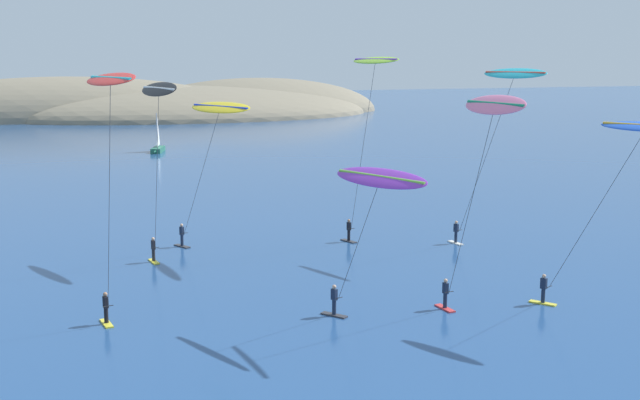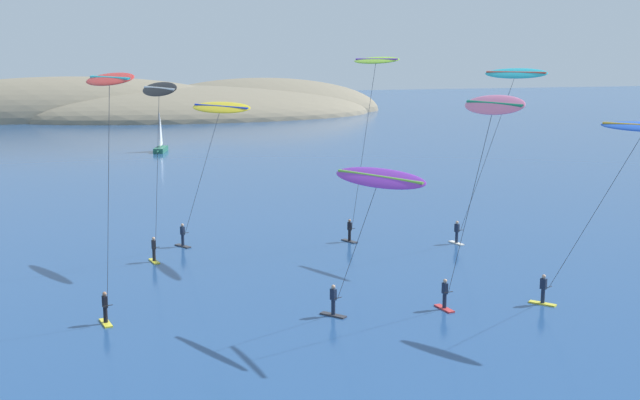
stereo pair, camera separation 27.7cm
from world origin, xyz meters
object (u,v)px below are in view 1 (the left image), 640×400
sailboat_far (158,148)px  kitesurfer_red (110,99)px  kitesurfer_yellow (217,116)px  kitesurfer_cyan (509,90)px  kitesurfer_lime (373,76)px  kitesurfer_pink (490,125)px  kitesurfer_blue (634,146)px  kitesurfer_purple (377,188)px  kitesurfer_black (158,103)px

sailboat_far → kitesurfer_red: kitesurfer_red is taller
kitesurfer_red → kitesurfer_yellow: (8.30, 13.29, -1.92)m
kitesurfer_cyan → sailboat_far: bearing=100.0°
sailboat_far → kitesurfer_lime: (4.20, -66.24, 11.69)m
kitesurfer_lime → kitesurfer_pink: bearing=-94.9°
kitesurfer_cyan → kitesurfer_blue: size_ratio=1.23×
kitesurfer_lime → kitesurfer_yellow: kitesurfer_lime is taller
sailboat_far → kitesurfer_purple: bearing=-91.8°
kitesurfer_lime → kitesurfer_pink: kitesurfer_lime is taller
kitesurfer_purple → kitesurfer_pink: size_ratio=0.70×
kitesurfer_purple → kitesurfer_cyan: 19.30m
kitesurfer_lime → kitesurfer_yellow: bearing=171.4°
kitesurfer_black → kitesurfer_lime: 14.75m
sailboat_far → kitesurfer_cyan: 72.23m
kitesurfer_purple → kitesurfer_yellow: kitesurfer_yellow is taller
kitesurfer_cyan → kitesurfer_black: bearing=169.2°
kitesurfer_yellow → kitesurfer_blue: 26.25m
kitesurfer_black → kitesurfer_pink: bearing=-52.8°
kitesurfer_black → kitesurfer_lime: size_ratio=0.88×
kitesurfer_purple → kitesurfer_blue: kitesurfer_blue is taller
kitesurfer_lime → kitesurfer_cyan: 9.23m
kitesurfer_pink → kitesurfer_lime: bearing=85.1°
kitesurfer_purple → kitesurfer_lime: size_ratio=0.60×
sailboat_far → kitesurfer_black: bearing=-99.0°
kitesurfer_purple → kitesurfer_lime: 17.67m
kitesurfer_blue → sailboat_far: bearing=96.7°
sailboat_far → kitesurfer_yellow: bearing=-95.6°
kitesurfer_pink → kitesurfer_blue: 7.55m
sailboat_far → kitesurfer_pink: (2.73, -83.29, 9.65)m
kitesurfer_purple → kitesurfer_cyan: (15.01, 11.42, 4.13)m
kitesurfer_black → kitesurfer_red: 12.73m
kitesurfer_black → kitesurfer_cyan: (22.88, -4.38, 0.69)m
kitesurfer_blue → kitesurfer_lime: bearing=106.9°
kitesurfer_purple → kitesurfer_cyan: kitesurfer_cyan is taller
kitesurfer_black → kitesurfer_lime: (14.66, -0.29, 1.62)m
kitesurfer_purple → kitesurfer_lime: (6.78, 15.52, 5.06)m
sailboat_far → kitesurfer_black: 67.53m
kitesurfer_pink → kitesurfer_red: kitesurfer_red is taller
kitesurfer_red → kitesurfer_yellow: bearing=58.0°
kitesurfer_lime → kitesurfer_pink: size_ratio=1.16×
kitesurfer_purple → kitesurfer_cyan: size_ratio=0.64×
kitesurfer_red → kitesurfer_blue: size_ratio=1.23×
kitesurfer_black → kitesurfer_yellow: size_ratio=1.13×
kitesurfer_black → kitesurfer_blue: bearing=-43.3°
kitesurfer_lime → kitesurfer_blue: 20.06m
kitesurfer_pink → sailboat_far: bearing=91.9°
kitesurfer_black → kitesurfer_pink: kitesurfer_black is taller
kitesurfer_yellow → kitesurfer_lime: bearing=-8.6°
sailboat_far → kitesurfer_red: 80.05m
kitesurfer_blue → kitesurfer_yellow: bearing=128.4°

